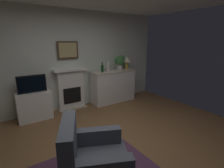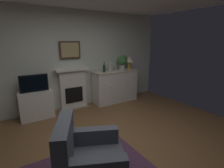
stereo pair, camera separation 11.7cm
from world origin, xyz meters
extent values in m
cube|color=brown|center=(0.00, 0.00, -0.05)|extent=(5.82, 4.78, 0.10)
cube|color=silver|center=(0.00, 2.36, 1.31)|extent=(5.82, 0.06, 2.62)
cube|color=white|center=(0.01, 2.24, 0.53)|extent=(0.70, 0.18, 1.05)
cube|color=tan|center=(0.01, 2.14, 0.01)|extent=(0.77, 0.20, 0.03)
cube|color=black|center=(0.01, 2.15, 0.39)|extent=(0.48, 0.02, 0.42)
cube|color=white|center=(0.01, 2.21, 1.07)|extent=(0.87, 0.27, 0.05)
cube|color=#473323|center=(0.01, 2.28, 1.59)|extent=(0.55, 0.03, 0.45)
cube|color=tan|center=(0.01, 2.26, 1.59)|extent=(0.47, 0.01, 0.37)
cube|color=white|center=(1.28, 2.06, 0.46)|extent=(1.34, 0.45, 0.93)
cube|color=beige|center=(1.28, 2.06, 0.94)|extent=(1.37, 0.48, 0.03)
sphere|color=brown|center=(0.99, 1.82, 0.53)|extent=(0.02, 0.02, 0.02)
sphere|color=brown|center=(1.58, 1.82, 0.53)|extent=(0.02, 0.02, 0.02)
cylinder|color=#B79338|center=(1.79, 2.06, 1.07)|extent=(0.10, 0.10, 0.22)
cone|color=#EFE5C6|center=(1.79, 2.06, 1.27)|extent=(0.26, 0.26, 0.18)
cylinder|color=#193F1E|center=(0.88, 2.01, 1.06)|extent=(0.08, 0.08, 0.20)
cylinder|color=#193F1E|center=(0.88, 2.01, 1.20)|extent=(0.03, 0.03, 0.09)
cylinder|color=silver|center=(1.22, 2.02, 0.96)|extent=(0.06, 0.06, 0.00)
cylinder|color=silver|center=(1.22, 2.02, 1.01)|extent=(0.01, 0.01, 0.09)
cone|color=silver|center=(1.22, 2.02, 1.09)|extent=(0.07, 0.07, 0.07)
cylinder|color=silver|center=(1.33, 2.07, 0.96)|extent=(0.06, 0.06, 0.00)
cylinder|color=silver|center=(1.33, 2.07, 1.01)|extent=(0.01, 0.01, 0.09)
cone|color=silver|center=(1.33, 2.07, 1.09)|extent=(0.07, 0.07, 0.07)
cylinder|color=silver|center=(1.44, 2.05, 0.96)|extent=(0.06, 0.06, 0.00)
cylinder|color=silver|center=(1.44, 2.05, 1.01)|extent=(0.01, 0.01, 0.09)
cone|color=silver|center=(1.44, 2.05, 1.09)|extent=(0.07, 0.07, 0.07)
cylinder|color=beige|center=(1.08, 2.01, 1.08)|extent=(0.11, 0.11, 0.24)
sphere|color=beige|center=(1.08, 2.01, 1.20)|extent=(0.08, 0.08, 0.08)
cube|color=white|center=(-0.96, 2.07, 0.33)|extent=(0.75, 0.42, 0.67)
cube|color=black|center=(-0.96, 2.05, 0.87)|extent=(0.62, 0.06, 0.40)
cube|color=black|center=(-0.96, 2.02, 0.87)|extent=(0.57, 0.01, 0.35)
cylinder|color=beige|center=(1.55, 2.11, 1.03)|extent=(0.18, 0.18, 0.14)
sphere|color=#3D753D|center=(1.55, 2.11, 1.23)|extent=(0.30, 0.30, 0.30)
sphere|color=#3D753D|center=(1.61, 2.08, 1.30)|extent=(0.18, 0.18, 0.18)
cube|color=#474C56|center=(-0.68, -0.49, 0.26)|extent=(1.04, 1.02, 0.32)
cube|color=#474C56|center=(-0.99, -0.35, 0.67)|extent=(0.45, 0.76, 0.50)
cube|color=#474C56|center=(-0.81, -0.78, 0.53)|extent=(0.71, 0.42, 0.22)
cube|color=#474C56|center=(-0.55, -0.19, 0.53)|extent=(0.71, 0.42, 0.22)
cylinder|color=#473323|center=(-0.24, -0.33, 0.05)|extent=(0.05, 0.05, 0.10)
cylinder|color=#473323|center=(-0.87, -0.06, 0.05)|extent=(0.05, 0.05, 0.10)
camera|label=1|loc=(-1.56, -2.11, 1.83)|focal=27.58mm
camera|label=2|loc=(-1.46, -2.17, 1.83)|focal=27.58mm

